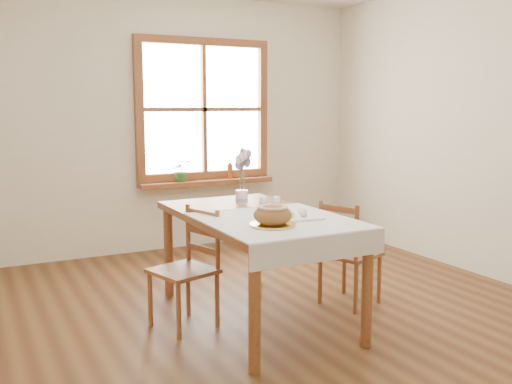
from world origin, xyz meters
The scene contains 18 objects.
ground centered at (0.00, 0.00, 0.00)m, with size 5.00×5.00×0.00m, color brown.
room_walls centered at (0.00, 0.00, 1.71)m, with size 4.60×5.10×2.65m.
window centered at (0.50, 2.47, 1.45)m, with size 1.46×0.08×1.46m.
window_sill centered at (0.50, 2.40, 0.69)m, with size 1.46×0.20×0.05m.
dining_table centered at (0.00, 0.30, 0.66)m, with size 0.90×1.60×0.75m.
table_linen centered at (0.00, 0.00, 0.76)m, with size 0.91×0.99×0.01m, color silver.
chair_left centered at (-0.51, 0.38, 0.40)m, with size 0.38×0.39×0.80m, color #9C5930, non-canonical shape.
chair_right centered at (0.77, 0.24, 0.40)m, with size 0.37×0.39×0.79m, color #9C5930, non-canonical shape.
bread_plate centered at (-0.12, -0.16, 0.77)m, with size 0.27×0.27×0.01m, color white.
bread_loaf centered at (-0.12, -0.16, 0.84)m, with size 0.23×0.23×0.13m, color #8F5D32.
egg_napkin centered at (0.15, -0.02, 0.77)m, with size 0.28×0.23×0.01m, color silver.
eggs centered at (0.15, -0.02, 0.80)m, with size 0.21×0.19×0.05m, color silver, non-canonical shape.
salt_shaker centered at (0.08, 0.35, 0.81)m, with size 0.05×0.05×0.10m, color white.
pepper_shaker centered at (0.17, 0.31, 0.81)m, with size 0.05×0.05×0.10m, color white.
flower_vase centered at (0.06, 0.66, 0.80)m, with size 0.09×0.09×0.10m, color white.
lavender_bouquet centered at (0.06, 0.66, 1.01)m, with size 0.17×0.17×0.31m, color #725FA8, non-canonical shape.
potted_plant centered at (0.21, 2.40, 0.80)m, with size 0.20×0.22×0.18m, color #316F2C.
amber_bottle centered at (0.77, 2.40, 0.80)m, with size 0.06×0.06×0.17m, color #984A1C.
Camera 1 is at (-1.77, -3.13, 1.48)m, focal length 40.00 mm.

